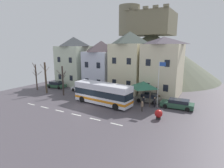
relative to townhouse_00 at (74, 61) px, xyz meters
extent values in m
cube|color=#4E474F|center=(11.52, -12.14, -5.42)|extent=(40.00, 60.00, 0.06)
cube|color=silver|center=(4.02, -15.03, -5.38)|extent=(1.60, 0.20, 0.01)
cube|color=silver|center=(7.02, -15.03, -5.38)|extent=(1.60, 0.20, 0.01)
cube|color=silver|center=(10.02, -15.03, -5.38)|extent=(1.60, 0.20, 0.01)
cube|color=silver|center=(13.02, -15.03, -5.38)|extent=(1.60, 0.20, 0.01)
cube|color=silver|center=(16.02, -15.03, -5.38)|extent=(1.60, 0.20, 0.01)
cube|color=silver|center=(19.02, -15.03, -5.38)|extent=(1.60, 0.20, 0.01)
cube|color=beige|center=(0.00, 0.00, -1.01)|extent=(6.57, 6.28, 8.76)
pyramid|color=#3A3D41|center=(0.00, 0.00, 4.38)|extent=(6.57, 6.28, 2.02)
cube|color=black|center=(-1.64, -3.17, -3.29)|extent=(0.80, 0.06, 1.10)
cube|color=black|center=(1.64, -3.17, -3.29)|extent=(0.80, 0.06, 1.10)
cube|color=black|center=(-1.64, -3.17, 0.51)|extent=(0.80, 0.06, 1.10)
cube|color=black|center=(1.64, -3.17, 0.51)|extent=(0.80, 0.06, 1.10)
cube|color=silver|center=(7.25, 0.14, -1.56)|extent=(5.67, 6.56, 7.67)
pyramid|color=#44383E|center=(7.25, 0.14, 3.38)|extent=(5.67, 6.56, 2.20)
cube|color=black|center=(5.84, -3.17, -3.55)|extent=(0.80, 0.06, 1.10)
cube|color=black|center=(8.67, -3.17, -3.55)|extent=(0.80, 0.06, 1.10)
cube|color=black|center=(5.84, -3.17, -0.22)|extent=(0.80, 0.06, 1.10)
cube|color=black|center=(8.67, -3.17, -0.22)|extent=(0.80, 0.06, 1.10)
cube|color=beige|center=(13.60, 0.32, -0.77)|extent=(5.82, 6.92, 9.24)
pyramid|color=#3A443E|center=(13.60, 0.32, 5.00)|extent=(5.82, 6.92, 2.29)
cube|color=black|center=(12.14, -3.17, -3.18)|extent=(0.80, 0.06, 1.10)
cube|color=black|center=(15.05, -3.17, -3.18)|extent=(0.80, 0.06, 1.10)
cube|color=black|center=(12.14, -3.17, 0.84)|extent=(0.80, 0.06, 1.10)
cube|color=black|center=(15.05, -3.17, 0.84)|extent=(0.80, 0.06, 1.10)
cube|color=beige|center=(20.09, 0.35, -0.81)|extent=(6.20, 6.97, 9.16)
pyramid|color=#3F3641|center=(20.09, 0.35, 4.40)|extent=(6.20, 6.97, 1.24)
cube|color=black|center=(18.54, -3.17, -3.20)|extent=(0.80, 0.06, 1.10)
cube|color=black|center=(21.64, -3.17, -3.20)|extent=(0.80, 0.06, 1.10)
cube|color=black|center=(18.54, -3.17, 0.79)|extent=(0.80, 0.06, 1.10)
cube|color=black|center=(21.64, -3.17, 0.79)|extent=(0.80, 0.06, 1.10)
cone|color=#646956|center=(12.00, 18.45, 0.90)|extent=(36.02, 36.02, 12.58)
cube|color=#736C55|center=(12.00, 18.45, 9.22)|extent=(11.17, 11.17, 6.06)
cylinder|color=#736C57|center=(6.41, 15.66, 10.13)|extent=(5.67, 5.67, 7.88)
cube|color=#736C55|center=(7.03, 12.87, 12.55)|extent=(1.24, 0.70, 0.61)
cube|color=#736C55|center=(9.51, 12.87, 12.55)|extent=(1.24, 0.70, 0.61)
cube|color=#736C55|center=(12.00, 12.87, 12.55)|extent=(1.24, 0.70, 0.61)
cube|color=#736C55|center=(14.48, 12.87, 12.55)|extent=(1.24, 0.70, 0.61)
cube|color=#736C55|center=(16.96, 12.87, 12.55)|extent=(1.24, 0.70, 0.61)
cube|color=white|center=(13.60, -9.46, -4.57)|extent=(9.63, 3.33, 1.14)
cube|color=orange|center=(13.60, -9.46, -4.51)|extent=(9.65, 3.35, 0.36)
cube|color=#19232D|center=(13.60, -9.46, -3.52)|extent=(9.52, 3.28, 0.96)
cube|color=white|center=(13.60, -9.46, -2.59)|extent=(9.63, 3.33, 0.90)
cube|color=#19232D|center=(18.32, -9.89, -3.52)|extent=(0.25, 2.08, 0.92)
cylinder|color=black|center=(16.90, -8.57, -4.89)|extent=(1.02, 0.37, 1.00)
cylinder|color=black|center=(16.68, -10.94, -4.89)|extent=(1.02, 0.37, 1.00)
cylinder|color=black|center=(10.51, -7.98, -4.89)|extent=(1.02, 0.37, 1.00)
cylinder|color=black|center=(10.29, -10.35, -4.89)|extent=(1.02, 0.37, 1.00)
cylinder|color=#473D33|center=(17.10, -3.92, -4.19)|extent=(0.14, 0.14, 2.40)
cylinder|color=#473D33|center=(20.40, -3.92, -4.19)|extent=(0.14, 0.14, 2.40)
cylinder|color=#473D33|center=(17.10, -7.22, -4.19)|extent=(0.14, 0.14, 2.40)
cylinder|color=#473D33|center=(20.40, -7.22, -4.19)|extent=(0.14, 0.14, 2.40)
pyramid|color=#29664C|center=(18.75, -5.57, -2.47)|extent=(3.60, 3.60, 1.03)
cube|color=white|center=(5.56, -4.75, -4.93)|extent=(4.02, 2.06, 0.56)
cube|color=#1E232D|center=(5.75, -4.77, -4.37)|extent=(2.45, 1.73, 0.55)
cylinder|color=black|center=(4.22, -5.50, -5.07)|extent=(0.65, 0.25, 0.64)
cylinder|color=black|center=(4.34, -3.81, -5.07)|extent=(0.65, 0.25, 0.64)
cylinder|color=black|center=(6.78, -5.69, -5.07)|extent=(0.65, 0.25, 0.64)
cylinder|color=black|center=(6.90, -4.00, -5.07)|extent=(0.65, 0.25, 0.64)
cube|color=#2B5238|center=(-1.01, -4.84, -4.92)|extent=(4.10, 2.26, 0.59)
cube|color=#1E232D|center=(-1.21, -4.86, -4.32)|extent=(2.51, 1.87, 0.60)
cylinder|color=black|center=(0.19, -3.82, -5.07)|extent=(0.66, 0.26, 0.64)
cylinder|color=black|center=(0.37, -5.59, -5.07)|extent=(0.66, 0.26, 0.64)
cylinder|color=black|center=(-2.39, -4.08, -5.07)|extent=(0.66, 0.26, 0.64)
cylinder|color=black|center=(-2.21, -5.86, -5.07)|extent=(0.66, 0.26, 0.64)
cube|color=#2B523C|center=(24.01, -5.76, -4.87)|extent=(4.62, 1.99, 0.68)
cube|color=#1E232D|center=(24.24, -5.75, -4.29)|extent=(2.79, 1.72, 0.47)
cylinder|color=black|center=(22.53, -6.69, -5.07)|extent=(0.65, 0.22, 0.64)
cylinder|color=black|center=(22.48, -4.91, -5.07)|extent=(0.65, 0.22, 0.64)
cylinder|color=black|center=(25.54, -6.60, -5.07)|extent=(0.65, 0.22, 0.64)
cylinder|color=black|center=(25.49, -4.82, -5.07)|extent=(0.65, 0.22, 0.64)
cube|color=slate|center=(19.37, -4.98, -4.88)|extent=(3.86, 1.77, 0.66)
cube|color=#1E232D|center=(19.56, -4.98, -4.25)|extent=(2.32, 1.55, 0.59)
cylinder|color=black|center=(18.11, -5.82, -5.07)|extent=(0.64, 0.21, 0.64)
cylinder|color=black|center=(18.09, -4.18, -5.07)|extent=(0.64, 0.21, 0.64)
cylinder|color=black|center=(20.65, -5.79, -5.07)|extent=(0.64, 0.21, 0.64)
cylinder|color=black|center=(20.63, -4.14, -5.07)|extent=(0.64, 0.21, 0.64)
cylinder|color=#38332D|center=(20.01, -9.39, -5.02)|extent=(0.14, 0.14, 0.74)
cylinder|color=#38332D|center=(20.11, -9.58, -5.02)|extent=(0.14, 0.14, 0.74)
cylinder|color=#7F6B56|center=(20.06, -9.49, -4.42)|extent=(0.34, 0.34, 0.56)
sphere|color=tan|center=(20.06, -9.49, -4.04)|extent=(0.20, 0.20, 0.20)
cylinder|color=black|center=(21.10, -7.05, -5.00)|extent=(0.13, 0.13, 0.77)
cylinder|color=black|center=(20.98, -6.89, -5.00)|extent=(0.13, 0.13, 0.77)
cylinder|color=black|center=(21.04, -6.97, -4.37)|extent=(0.33, 0.33, 0.58)
sphere|color=#D1AD89|center=(21.04, -6.97, -3.98)|extent=(0.21, 0.21, 0.21)
cylinder|color=#38332D|center=(19.46, -7.34, -5.00)|extent=(0.16, 0.16, 0.78)
cylinder|color=#38332D|center=(19.54, -7.54, -5.00)|extent=(0.16, 0.16, 0.78)
cylinder|color=black|center=(19.50, -7.44, -4.36)|extent=(0.35, 0.35, 0.58)
sphere|color=tan|center=(19.50, -7.44, -3.96)|extent=(0.21, 0.21, 0.21)
cube|color=brown|center=(19.98, -3.43, -4.94)|extent=(1.64, 0.45, 0.08)
cube|color=brown|center=(19.98, -3.21, -4.72)|extent=(1.64, 0.06, 0.40)
cube|color=#2D2D33|center=(19.24, -3.43, -5.16)|extent=(0.08, 0.36, 0.45)
cube|color=#2D2D33|center=(20.72, -3.43, -5.16)|extent=(0.08, 0.36, 0.45)
cylinder|color=silver|center=(21.37, -6.67, -2.03)|extent=(0.10, 0.10, 6.72)
cube|color=#264CA5|center=(21.82, -6.67, 0.98)|extent=(0.90, 0.03, 0.56)
cylinder|color=black|center=(22.81, -11.14, -5.26)|extent=(0.58, 0.58, 0.25)
sphere|color=#B21919|center=(22.81, -11.14, -4.65)|extent=(0.97, 0.97, 0.97)
cylinder|color=brown|center=(0.63, -9.02, -2.46)|extent=(0.33, 0.33, 5.86)
cylinder|color=brown|center=(0.94, -9.31, -1.47)|extent=(0.71, 0.66, 1.29)
cylinder|color=brown|center=(0.46, -9.38, -0.48)|extent=(0.41, 0.79, 1.32)
cylinder|color=brown|center=(0.89, -9.10, -0.56)|extent=(0.58, 0.24, 0.79)
cylinder|color=brown|center=(0.53, -8.43, -0.93)|extent=(0.27, 1.22, 0.88)
cylinder|color=#382D28|center=(4.66, -8.68, -2.72)|extent=(0.28, 0.28, 5.33)
cylinder|color=#382D28|center=(5.00, -8.65, -1.59)|extent=(0.76, 0.17, 1.12)
cylinder|color=#382D28|center=(4.89, -8.57, -1.98)|extent=(0.54, 0.31, 0.73)
cylinder|color=#382D28|center=(4.69, -8.26, -1.33)|extent=(0.12, 0.89, 0.73)
cylinder|color=#382D28|center=(4.12, -8.82, -1.38)|extent=(1.15, 0.38, 1.20)
cylinder|color=#47382D|center=(-3.20, -8.12, -2.79)|extent=(0.24, 0.24, 5.20)
cylinder|color=#47382D|center=(-3.63, -8.11, -0.48)|extent=(0.95, 0.12, 1.21)
cylinder|color=#47382D|center=(-3.80, -8.04, -2.18)|extent=(1.25, 0.25, 0.74)
cylinder|color=#47382D|center=(-3.41, -7.95, -1.07)|extent=(0.53, 0.44, 0.77)
cylinder|color=#47382D|center=(-2.86, -8.29, -2.13)|extent=(0.78, 0.45, 0.86)
cylinder|color=#47382D|center=(-3.48, -8.13, -1.67)|extent=(0.64, 0.09, 0.95)
cylinder|color=#47382D|center=(-2.75, -7.76, -2.06)|extent=(0.98, 0.80, 0.97)
camera|label=1|loc=(28.40, -32.60, 3.58)|focal=29.58mm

